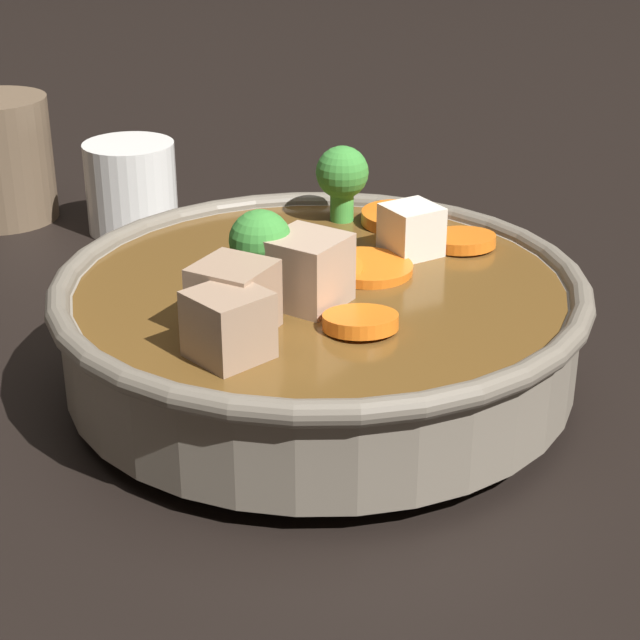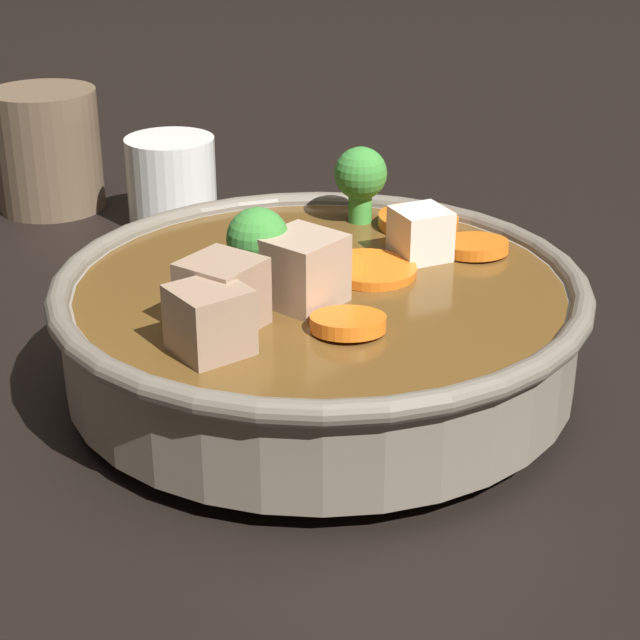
{
  "view_description": "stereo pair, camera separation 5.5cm",
  "coord_description": "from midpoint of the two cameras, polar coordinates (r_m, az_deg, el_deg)",
  "views": [
    {
      "loc": [
        -0.48,
        -0.13,
        0.27
      ],
      "look_at": [
        0.0,
        0.0,
        0.04
      ],
      "focal_mm": 60.0,
      "sensor_mm": 36.0,
      "label": 1
    },
    {
      "loc": [
        -0.46,
        -0.19,
        0.27
      ],
      "look_at": [
        0.0,
        0.0,
        0.04
      ],
      "focal_mm": 60.0,
      "sensor_mm": 36.0,
      "label": 2
    }
  ],
  "objects": [
    {
      "name": "tea_cup",
      "position": [
        0.79,
        -12.02,
        6.96
      ],
      "size": [
        0.07,
        0.07,
        0.06
      ],
      "color": "white",
      "rests_on": "ground_plane"
    },
    {
      "name": "ground_plane",
      "position": [
        0.56,
        -2.78,
        -3.71
      ],
      "size": [
        3.0,
        3.0,
        0.0
      ],
      "primitive_type": "plane",
      "color": "black"
    },
    {
      "name": "stirfry_bowl",
      "position": [
        0.55,
        -2.87,
        0.12
      ],
      "size": [
        0.27,
        0.27,
        0.1
      ],
      "color": "slate",
      "rests_on": "ground_plane"
    }
  ]
}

